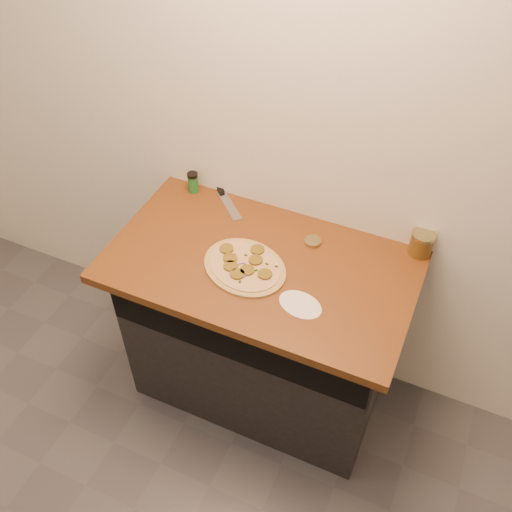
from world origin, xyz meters
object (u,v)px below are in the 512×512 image
at_px(pizza, 244,266).
at_px(salsa_jar, 422,243).
at_px(chefs_knife, 223,195).
at_px(spice_shaker, 193,182).

distance_m(pizza, salsa_jar, 0.69).
relative_size(chefs_knife, spice_shaker, 2.54).
distance_m(salsa_jar, spice_shaker, 1.00).
bearing_deg(pizza, spice_shaker, 140.09).
bearing_deg(chefs_knife, spice_shaker, -170.51).
relative_size(salsa_jar, spice_shaker, 1.08).
xyz_separation_m(pizza, salsa_jar, (0.59, 0.36, 0.04)).
height_order(pizza, spice_shaker, spice_shaker).
xyz_separation_m(chefs_knife, spice_shaker, (-0.13, -0.02, 0.04)).
distance_m(chefs_knife, salsa_jar, 0.87).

